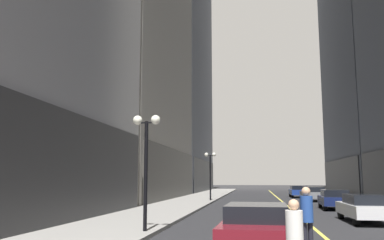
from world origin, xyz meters
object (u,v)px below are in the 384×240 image
object	(u,v)px
car_blue	(298,191)
pedestrian_in_blue_hoodie	(307,215)
car_navy	(334,199)
street_lamp_left_near	(146,146)
pedestrian_in_white_shirt	(295,235)
street_lamp_left_far	(210,165)
car_white	(365,207)
car_maroon	(257,226)
car_grey	(313,193)

from	to	relation	value
car_blue	pedestrian_in_blue_hoodie	distance (m)	35.81
car_navy	street_lamp_left_near	xyz separation A→B (m)	(-9.27, -14.20, 2.54)
pedestrian_in_blue_hoodie	pedestrian_in_white_shirt	bearing A→B (deg)	-101.15
car_navy	street_lamp_left_far	world-z (taller)	street_lamp_left_far
pedestrian_in_white_shirt	car_blue	bearing A→B (deg)	84.16
pedestrian_in_white_shirt	pedestrian_in_blue_hoodie	bearing A→B (deg)	78.85
car_white	car_navy	distance (m)	8.47
car_maroon	pedestrian_in_blue_hoodie	xyz separation A→B (m)	(1.34, -0.29, 0.35)
car_navy	car_blue	xyz separation A→B (m)	(-0.53, 18.18, 0.00)
pedestrian_in_blue_hoodie	street_lamp_left_near	world-z (taller)	street_lamp_left_near
car_navy	pedestrian_in_blue_hoodie	xyz separation A→B (m)	(-3.89, -17.47, 0.35)
car_maroon	street_lamp_left_near	size ratio (longest dim) A/B	0.96
car_navy	car_blue	distance (m)	18.18
car_white	car_grey	world-z (taller)	same
street_lamp_left_near	street_lamp_left_far	bearing A→B (deg)	90.00
pedestrian_in_blue_hoodie	car_navy	bearing A→B (deg)	77.46
car_grey	car_maroon	bearing A→B (deg)	-100.81
car_maroon	street_lamp_left_near	xyz separation A→B (m)	(-4.04, 2.98, 2.54)
car_blue	street_lamp_left_near	world-z (taller)	street_lamp_left_near
street_lamp_left_far	pedestrian_in_white_shirt	bearing A→B (deg)	-80.50
car_maroon	pedestrian_in_blue_hoodie	distance (m)	1.41
car_blue	street_lamp_left_far	size ratio (longest dim) A/B	1.04
car_navy	street_lamp_left_far	xyz separation A→B (m)	(-9.27, 7.94, 2.54)
pedestrian_in_white_shirt	street_lamp_left_near	bearing A→B (deg)	126.86
pedestrian_in_blue_hoodie	street_lamp_left_near	distance (m)	6.67
car_navy	pedestrian_in_blue_hoodie	distance (m)	17.90
car_grey	car_blue	size ratio (longest dim) A/B	0.92
car_grey	street_lamp_left_near	xyz separation A→B (m)	(-9.31, -24.60, 2.54)
car_maroon	car_grey	distance (m)	28.08
car_blue	pedestrian_in_blue_hoodie	xyz separation A→B (m)	(-3.35, -35.65, 0.35)
pedestrian_in_blue_hoodie	pedestrian_in_white_shirt	distance (m)	3.16
pedestrian_in_blue_hoodie	street_lamp_left_near	size ratio (longest dim) A/B	0.41
car_navy	pedestrian_in_white_shirt	world-z (taller)	pedestrian_in_white_shirt
car_navy	car_grey	size ratio (longest dim) A/B	1.01
car_navy	car_blue	world-z (taller)	same
car_white	car_blue	bearing A→B (deg)	90.85
car_navy	pedestrian_in_white_shirt	size ratio (longest dim) A/B	2.62
car_blue	street_lamp_left_near	xyz separation A→B (m)	(-8.74, -32.38, 2.54)
car_blue	pedestrian_in_white_shirt	xyz separation A→B (m)	(-3.96, -38.74, 0.23)
car_white	pedestrian_in_white_shirt	bearing A→B (deg)	-109.81
car_grey	pedestrian_in_white_shirt	size ratio (longest dim) A/B	2.59
car_blue	street_lamp_left_far	world-z (taller)	street_lamp_left_far
pedestrian_in_blue_hoodie	street_lamp_left_near	bearing A→B (deg)	148.71
pedestrian_in_blue_hoodie	car_white	bearing A→B (deg)	67.40
car_blue	car_navy	bearing A→B (deg)	-88.32
car_white	car_blue	world-z (taller)	same
car_maroon	street_lamp_left_far	xyz separation A→B (m)	(-4.04, 25.13, 2.54)
car_white	car_navy	xyz separation A→B (m)	(0.14, 8.47, -0.00)
car_blue	car_grey	bearing A→B (deg)	-85.80
car_navy	pedestrian_in_blue_hoodie	size ratio (longest dim) A/B	2.36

